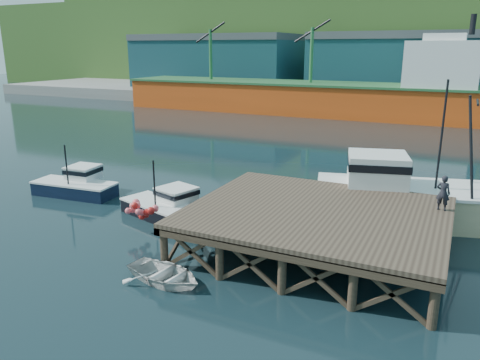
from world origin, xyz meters
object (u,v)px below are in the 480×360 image
Objects in this scene: boat_navy at (77,184)px; trawler at (419,193)px; dinghy at (165,274)px; dockworker at (443,193)px; boat_black at (167,206)px.

trawler is at bearing 6.83° from boat_navy.
boat_navy is at bearing 177.78° from trawler.
dockworker is (10.23, 8.49, 2.61)m from dinghy.
trawler is at bearing -64.00° from dockworker.
boat_navy is 3.44× the size of dockworker.
trawler is 15.39m from dinghy.
trawler is at bearing 40.22° from boat_black.
dockworker is (22.72, 0.70, 2.26)m from boat_navy.
dinghy is (4.45, -6.73, -0.28)m from boat_black.
boat_navy reaches higher than dinghy.
boat_black is 3.59× the size of dockworker.
boat_black is 1.69× the size of dinghy.
dinghy is at bearing -37.48° from boat_navy.
boat_black reaches higher than dinghy.
boat_black is at bearing 42.79° from dinghy.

